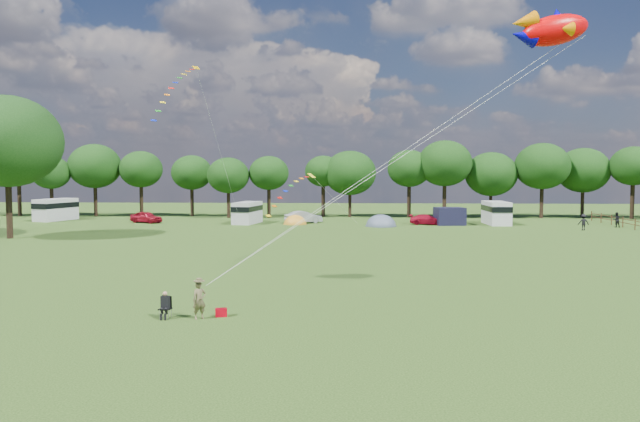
{
  "coord_description": "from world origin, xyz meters",
  "views": [
    {
      "loc": [
        1.78,
        -28.42,
        6.44
      ],
      "look_at": [
        0.0,
        8.0,
        4.0
      ],
      "focal_mm": 35.0,
      "sensor_mm": 36.0,
      "label": 1
    }
  ],
  "objects_px": {
    "tent_orange": "(295,224)",
    "tent_greyblue": "(381,226)",
    "campervan_d": "(496,212)",
    "fish_kite": "(549,30)",
    "big_tree": "(7,141)",
    "campervan_a": "(56,209)",
    "walker_a": "(616,220)",
    "car_b": "(303,217)",
    "car_a": "(146,217)",
    "car_c": "(427,220)",
    "kite_flyer": "(199,300)",
    "camp_chair": "(165,302)",
    "walker_b": "(583,222)",
    "campervan_b": "(247,212)"
  },
  "relations": [
    {
      "from": "campervan_a",
      "to": "walker_a",
      "type": "bearing_deg",
      "value": -76.93
    },
    {
      "from": "big_tree",
      "to": "fish_kite",
      "type": "bearing_deg",
      "value": -32.07
    },
    {
      "from": "campervan_a",
      "to": "camp_chair",
      "type": "xyz_separation_m",
      "value": [
        29.13,
        -50.34,
        -0.76
      ]
    },
    {
      "from": "camp_chair",
      "to": "campervan_a",
      "type": "bearing_deg",
      "value": 129.99
    },
    {
      "from": "campervan_a",
      "to": "campervan_b",
      "type": "xyz_separation_m",
      "value": [
        24.83,
        -3.11,
        -0.1
      ]
    },
    {
      "from": "tent_orange",
      "to": "tent_greyblue",
      "type": "xyz_separation_m",
      "value": [
        9.96,
        -2.02,
        -0.0
      ]
    },
    {
      "from": "car_b",
      "to": "fish_kite",
      "type": "height_order",
      "value": "fish_kite"
    },
    {
      "from": "car_c",
      "to": "walker_b",
      "type": "xyz_separation_m",
      "value": [
        15.63,
        -6.05,
        0.28
      ]
    },
    {
      "from": "big_tree",
      "to": "fish_kite",
      "type": "distance_m",
      "value": 48.78
    },
    {
      "from": "camp_chair",
      "to": "walker_a",
      "type": "xyz_separation_m",
      "value": [
        37.52,
        44.29,
        0.13
      ]
    },
    {
      "from": "campervan_a",
      "to": "camp_chair",
      "type": "height_order",
      "value": "campervan_a"
    },
    {
      "from": "car_b",
      "to": "campervan_a",
      "type": "xyz_separation_m",
      "value": [
        -31.5,
        2.52,
        0.75
      ]
    },
    {
      "from": "campervan_a",
      "to": "fish_kite",
      "type": "distance_m",
      "value": 66.42
    },
    {
      "from": "campervan_d",
      "to": "fish_kite",
      "type": "xyz_separation_m",
      "value": [
        -7.67,
        -43.07,
        11.62
      ]
    },
    {
      "from": "camp_chair",
      "to": "tent_greyblue",
      "type": "bearing_deg",
      "value": 85.46
    },
    {
      "from": "car_b",
      "to": "campervan_b",
      "type": "height_order",
      "value": "campervan_b"
    },
    {
      "from": "campervan_d",
      "to": "campervan_b",
      "type": "bearing_deg",
      "value": 88.96
    },
    {
      "from": "campervan_a",
      "to": "kite_flyer",
      "type": "distance_m",
      "value": 58.97
    },
    {
      "from": "car_a",
      "to": "kite_flyer",
      "type": "xyz_separation_m",
      "value": [
        18.1,
        -47.47,
        0.12
      ]
    },
    {
      "from": "walker_a",
      "to": "tent_orange",
      "type": "bearing_deg",
      "value": -12.28
    },
    {
      "from": "car_c",
      "to": "kite_flyer",
      "type": "bearing_deg",
      "value": 174.26
    },
    {
      "from": "walker_a",
      "to": "tent_greyblue",
      "type": "bearing_deg",
      "value": -9.09
    },
    {
      "from": "tent_orange",
      "to": "camp_chair",
      "type": "xyz_separation_m",
      "value": [
        -1.49,
        -46.35,
        0.69
      ]
    },
    {
      "from": "big_tree",
      "to": "campervan_a",
      "type": "relative_size",
      "value": 2.19
    },
    {
      "from": "car_b",
      "to": "fish_kite",
      "type": "distance_m",
      "value": 47.6
    },
    {
      "from": "tent_greyblue",
      "to": "car_b",
      "type": "bearing_deg",
      "value": 158.94
    },
    {
      "from": "campervan_a",
      "to": "tent_greyblue",
      "type": "bearing_deg",
      "value": -80.18
    },
    {
      "from": "car_b",
      "to": "car_c",
      "type": "bearing_deg",
      "value": -119.02
    },
    {
      "from": "big_tree",
      "to": "car_c",
      "type": "distance_m",
      "value": 44.75
    },
    {
      "from": "tent_orange",
      "to": "camp_chair",
      "type": "distance_m",
      "value": 46.38
    },
    {
      "from": "camp_chair",
      "to": "walker_b",
      "type": "relative_size",
      "value": 0.69
    },
    {
      "from": "campervan_d",
      "to": "fish_kite",
      "type": "distance_m",
      "value": 45.27
    },
    {
      "from": "car_b",
      "to": "kite_flyer",
      "type": "distance_m",
      "value": 47.88
    },
    {
      "from": "car_b",
      "to": "campervan_b",
      "type": "distance_m",
      "value": 6.73
    },
    {
      "from": "campervan_d",
      "to": "tent_greyblue",
      "type": "xyz_separation_m",
      "value": [
        -13.61,
        -3.12,
        -1.42
      ]
    },
    {
      "from": "camp_chair",
      "to": "car_b",
      "type": "bearing_deg",
      "value": 97.09
    },
    {
      "from": "car_b",
      "to": "tent_greyblue",
      "type": "relative_size",
      "value": 1.05
    },
    {
      "from": "campervan_b",
      "to": "fish_kite",
      "type": "height_order",
      "value": "fish_kite"
    },
    {
      "from": "tent_greyblue",
      "to": "walker_a",
      "type": "height_order",
      "value": "walker_a"
    },
    {
      "from": "fish_kite",
      "to": "walker_b",
      "type": "relative_size",
      "value": 2.4
    },
    {
      "from": "tent_orange",
      "to": "car_a",
      "type": "bearing_deg",
      "value": 176.6
    },
    {
      "from": "car_c",
      "to": "tent_greyblue",
      "type": "xyz_separation_m",
      "value": [
        -5.5,
        -2.3,
        -0.57
      ]
    },
    {
      "from": "tent_greyblue",
      "to": "kite_flyer",
      "type": "xyz_separation_m",
      "value": [
        -9.95,
        -44.38,
        0.8
      ]
    },
    {
      "from": "car_a",
      "to": "camp_chair",
      "type": "xyz_separation_m",
      "value": [
        16.61,
        -47.42,
        0.01
      ]
    },
    {
      "from": "camp_chair",
      "to": "fish_kite",
      "type": "bearing_deg",
      "value": 24.05
    },
    {
      "from": "tent_greyblue",
      "to": "walker_b",
      "type": "bearing_deg",
      "value": -10.07
    },
    {
      "from": "camp_chair",
      "to": "car_c",
      "type": "bearing_deg",
      "value": 79.96
    },
    {
      "from": "car_c",
      "to": "tent_greyblue",
      "type": "distance_m",
      "value": 5.99
    },
    {
      "from": "car_a",
      "to": "walker_a",
      "type": "xyz_separation_m",
      "value": [
        54.12,
        -3.13,
        0.14
      ]
    },
    {
      "from": "campervan_d",
      "to": "walker_b",
      "type": "distance_m",
      "value": 10.21
    }
  ]
}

